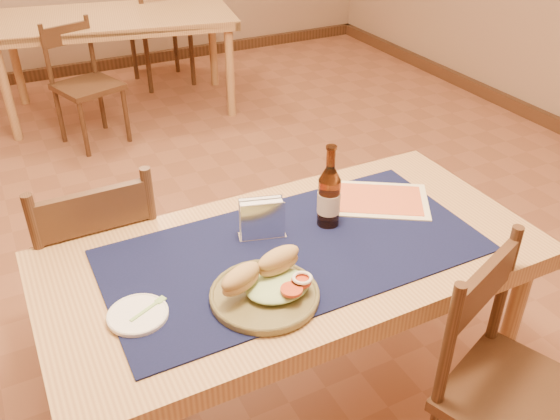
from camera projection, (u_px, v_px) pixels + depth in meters
name	position (u px, v px, depth m)	size (l,w,h in m)	color
main_table	(294.00, 271.00, 1.95)	(1.60, 0.80, 0.75)	tan
placemat	(294.00, 250.00, 1.90)	(1.20, 0.60, 0.01)	#0E1136
baseboard	(215.00, 280.00, 2.88)	(6.00, 7.00, 0.10)	#472A19
back_table	(114.00, 26.00, 4.46)	(1.89, 1.20, 0.75)	tan
chair_main_far	(99.00, 268.00, 2.25)	(0.44, 0.44, 0.95)	#472A19
chair_main_near	(510.00, 389.00, 1.78)	(0.54, 0.54, 0.90)	#472A19
chair_back_near	(84.00, 82.00, 4.09)	(0.49, 0.49, 0.84)	#472A19
chair_back_far	(161.00, 25.00, 5.04)	(0.48, 0.48, 1.00)	#472A19
sandwich_plate	(267.00, 287.00, 1.69)	(0.32, 0.32, 0.12)	brown
side_plate	(138.00, 314.00, 1.63)	(0.17, 0.17, 0.01)	white
fork	(151.00, 307.00, 1.65)	(0.12, 0.07, 0.00)	#8FC66C
beer_bottle	(329.00, 196.00, 1.97)	(0.08, 0.08, 0.29)	#48220D
napkin_holder	(262.00, 220.00, 1.93)	(0.16, 0.10, 0.14)	silver
menu_card	(380.00, 200.00, 2.15)	(0.42, 0.39, 0.01)	#F6E7BA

